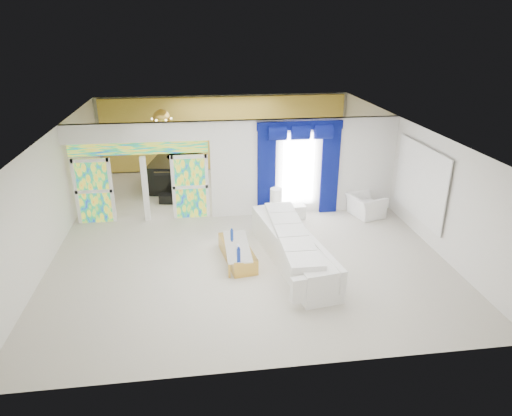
{
  "coord_description": "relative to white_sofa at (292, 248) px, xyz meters",
  "views": [
    {
      "loc": [
        -1.19,
        -12.29,
        5.68
      ],
      "look_at": [
        0.3,
        -1.2,
        1.1
      ],
      "focal_mm": 32.07,
      "sensor_mm": 36.0,
      "label": 1
    }
  ],
  "objects": [
    {
      "name": "dividing_header",
      "position": [
        -3.91,
        3.26,
        2.33
      ],
      "size": [
        4.3,
        0.18,
        0.55
      ],
      "primitive_type": "cube",
      "color": "white",
      "rests_on": "dividing_wall"
    },
    {
      "name": "stained_transom",
      "position": [
        -3.91,
        3.26,
        1.86
      ],
      "size": [
        4.0,
        0.05,
        0.35
      ],
      "primitive_type": "cube",
      "color": "#994C3F",
      "rests_on": "dividing_header"
    },
    {
      "name": "armchair",
      "position": [
        2.91,
        2.66,
        -0.05
      ],
      "size": [
        1.17,
        1.26,
        0.68
      ],
      "primitive_type": "imported",
      "rotation": [
        0.0,
        0.0,
        1.85
      ],
      "color": "white",
      "rests_on": "ground"
    },
    {
      "name": "grand_piano",
      "position": [
        -3.11,
        6.16,
        0.11
      ],
      "size": [
        1.86,
        2.25,
        1.02
      ],
      "primitive_type": "cube",
      "rotation": [
        0.0,
        0.0,
        -0.18
      ],
      "color": "black",
      "rests_on": "ground"
    },
    {
      "name": "stained_panel_right",
      "position": [
        -2.49,
        3.26,
        0.61
      ],
      "size": [
        0.95,
        0.04,
        2.0
      ],
      "primitive_type": "cube",
      "color": "#994C3F",
      "rests_on": "ground"
    },
    {
      "name": "wall_mirror",
      "position": [
        3.88,
        1.26,
        1.16
      ],
      "size": [
        0.04,
        2.7,
        1.9
      ],
      "primitive_type": "cube",
      "color": "white",
      "rests_on": "ground"
    },
    {
      "name": "console_table",
      "position": [
        0.39,
        2.79,
        -0.19
      ],
      "size": [
        1.24,
        0.46,
        0.41
      ],
      "primitive_type": "cube",
      "rotation": [
        0.0,
        0.0,
        0.06
      ],
      "color": "silver",
      "rests_on": "ground"
    },
    {
      "name": "dividing_wall",
      "position": [
        1.09,
        3.26,
        1.11
      ],
      "size": [
        5.7,
        0.18,
        3.0
      ],
      "primitive_type": "cube",
      "color": "white",
      "rests_on": "ground"
    },
    {
      "name": "blue_pelmet",
      "position": [
        0.84,
        3.13,
        2.43
      ],
      "size": [
        2.6,
        0.12,
        0.25
      ],
      "primitive_type": "cube",
      "color": "#060347",
      "rests_on": "dividing_wall"
    },
    {
      "name": "window_pane",
      "position": [
        0.84,
        3.16,
        1.06
      ],
      "size": [
        1.0,
        0.02,
        2.3
      ],
      "primitive_type": "cube",
      "color": "white",
      "rests_on": "dividing_wall"
    },
    {
      "name": "floor",
      "position": [
        -1.06,
        2.26,
        -0.39
      ],
      "size": [
        12.0,
        12.0,
        0.0
      ],
      "primitive_type": "plane",
      "color": "#B7AF9E",
      "rests_on": "ground"
    },
    {
      "name": "blue_drape_right",
      "position": [
        1.84,
        3.13,
        1.01
      ],
      "size": [
        0.55,
        0.1,
        2.8
      ],
      "primitive_type": "cube",
      "color": "#060347",
      "rests_on": "ground"
    },
    {
      "name": "white_sofa",
      "position": [
        0.0,
        0.0,
        0.0
      ],
      "size": [
        1.51,
        4.22,
        0.79
      ],
      "primitive_type": "cube",
      "rotation": [
        0.0,
        0.0,
        0.16
      ],
      "color": "white",
      "rests_on": "ground"
    },
    {
      "name": "tv_console",
      "position": [
        -5.5,
        5.16,
        0.01
      ],
      "size": [
        0.66,
        0.62,
        0.81
      ],
      "primitive_type": "cube",
      "rotation": [
        0.0,
        0.0,
        0.23
      ],
      "color": "tan",
      "rests_on": "ground"
    },
    {
      "name": "coffee_table",
      "position": [
        -1.35,
        0.3,
        -0.19
      ],
      "size": [
        0.87,
        1.87,
        0.4
      ],
      "primitive_type": "cube",
      "rotation": [
        0.0,
        0.0,
        0.16
      ],
      "color": "gold",
      "rests_on": "ground"
    },
    {
      "name": "table_lamp",
      "position": [
        0.09,
        2.79,
        0.3
      ],
      "size": [
        0.36,
        0.36,
        0.58
      ],
      "primitive_type": "cylinder",
      "color": "white",
      "rests_on": "console_table"
    },
    {
      "name": "stained_panel_left",
      "position": [
        -5.34,
        3.26,
        0.61
      ],
      "size": [
        0.95,
        0.04,
        2.0
      ],
      "primitive_type": "cube",
      "color": "#994C3F",
      "rests_on": "ground"
    },
    {
      "name": "piano_bench",
      "position": [
        -3.11,
        4.56,
        -0.24
      ],
      "size": [
        0.94,
        0.5,
        0.3
      ],
      "primitive_type": "cube",
      "rotation": [
        0.0,
        0.0,
        -0.18
      ],
      "color": "black",
      "rests_on": "ground"
    },
    {
      "name": "blue_drape_left",
      "position": [
        -0.16,
        3.13,
        1.01
      ],
      "size": [
        0.55,
        0.1,
        2.8
      ],
      "primitive_type": "cube",
      "color": "#060347",
      "rests_on": "ground"
    },
    {
      "name": "decanters",
      "position": [
        -1.38,
        0.1,
        0.09
      ],
      "size": [
        0.16,
        1.27,
        0.2
      ],
      "color": "white",
      "rests_on": "coffee_table"
    },
    {
      "name": "chandelier",
      "position": [
        -3.36,
        5.66,
        2.26
      ],
      "size": [
        0.6,
        0.6,
        0.6
      ],
      "primitive_type": "sphere",
      "color": "gold",
      "rests_on": "ceiling"
    },
    {
      "name": "gold_curtains",
      "position": [
        -1.06,
        8.16,
        1.11
      ],
      "size": [
        9.7,
        0.12,
        2.9
      ],
      "primitive_type": "cube",
      "color": "gold",
      "rests_on": "ground"
    }
  ]
}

